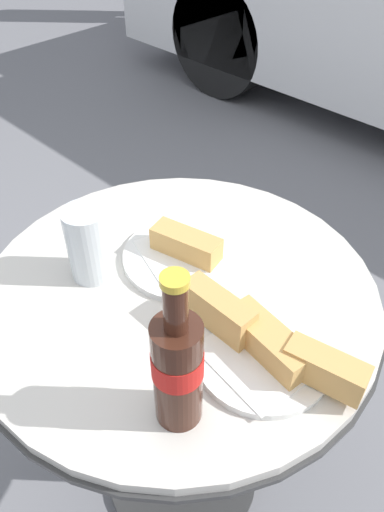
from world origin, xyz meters
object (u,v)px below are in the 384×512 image
Objects in this scene: cola_bottle_left at (178,367)px; drinking_glass at (89,246)px; lunch_plate_far at (264,345)px; bistro_table at (180,348)px; lunch_plate_near at (186,253)px.

drinking_glass is at bearing 164.12° from cola_bottle_left.
lunch_plate_far is at bearing 11.50° from drinking_glass.
bistro_table is 0.20m from lunch_plate_near.
lunch_plate_far is at bearing 81.51° from cola_bottle_left.
bistro_table is at bearing -56.34° from lunch_plate_near.
lunch_plate_far is (0.24, -0.08, 0.01)m from lunch_plate_near.
lunch_plate_near is (-0.04, 0.06, 0.18)m from bistro_table.
drinking_glass reaches higher than lunch_plate_near.
bistro_table is 0.28m from drinking_glass.
cola_bottle_left is at bearing -46.97° from lunch_plate_near.
cola_bottle_left is 1.10× the size of lunch_plate_near.
cola_bottle_left reaches higher than bistro_table.
bistro_table is 0.28m from lunch_plate_far.
cola_bottle_left is at bearing -44.04° from bistro_table.
cola_bottle_left is at bearing -15.88° from drinking_glass.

